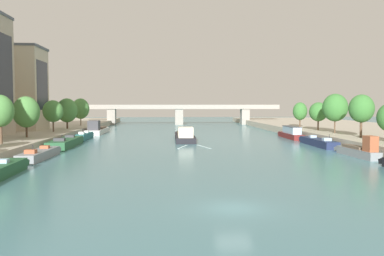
# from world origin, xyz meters

# --- Properties ---
(ground_plane) EXTENTS (400.00, 400.00, 0.00)m
(ground_plane) POSITION_xyz_m (0.00, 0.00, 0.00)
(ground_plane) COLOR teal
(quay_right) EXTENTS (36.00, 170.00, 1.63)m
(quay_right) POSITION_xyz_m (41.67, 55.00, 0.81)
(quay_right) COLOR #B2A893
(quay_right) RESTS_ON ground
(barge_midriver) EXTENTS (3.92, 19.53, 2.95)m
(barge_midriver) POSITION_xyz_m (-0.91, 52.63, 0.87)
(barge_midriver) COLOR black
(barge_midriver) RESTS_ON ground
(wake_behind_barge) EXTENTS (5.60, 5.91, 0.03)m
(wake_behind_barge) POSITION_xyz_m (-0.04, 39.88, 0.01)
(wake_behind_barge) COLOR silver
(wake_behind_barge) RESTS_ON ground
(moored_boat_left_end) EXTENTS (2.52, 12.12, 2.21)m
(moored_boat_left_end) POSITION_xyz_m (-21.41, 26.77, 0.58)
(moored_boat_left_end) COLOR gray
(moored_boat_left_end) RESTS_ON ground
(moored_boat_left_downstream) EXTENTS (3.30, 15.31, 2.43)m
(moored_boat_left_downstream) POSITION_xyz_m (-21.70, 41.90, 0.69)
(moored_boat_left_downstream) COLOR #235633
(moored_boat_left_downstream) RESTS_ON ground
(moored_boat_left_lone) EXTENTS (1.93, 10.36, 2.36)m
(moored_boat_left_lone) POSITION_xyz_m (-21.43, 56.17, 0.67)
(moored_boat_left_lone) COLOR #23666B
(moored_boat_left_lone) RESTS_ON ground
(moored_boat_left_far) EXTENTS (3.42, 16.76, 3.41)m
(moored_boat_left_far) POSITION_xyz_m (-21.55, 72.23, 0.99)
(moored_boat_left_far) COLOR silver
(moored_boat_left_far) RESTS_ON ground
(moored_boat_right_near) EXTENTS (1.99, 10.24, 3.12)m
(moored_boat_right_near) POSITION_xyz_m (21.69, 25.48, 0.91)
(moored_boat_right_near) COLOR gray
(moored_boat_right_near) RESTS_ON ground
(moored_boat_right_upstream) EXTENTS (2.50, 13.91, 2.31)m
(moored_boat_right_upstream) POSITION_xyz_m (21.76, 40.30, 0.63)
(moored_boat_right_upstream) COLOR #1E284C
(moored_boat_right_upstream) RESTS_ON ground
(moored_boat_right_end) EXTENTS (2.48, 12.77, 2.59)m
(moored_boat_right_end) POSITION_xyz_m (21.88, 55.61, 1.08)
(moored_boat_right_end) COLOR maroon
(moored_boat_right_end) RESTS_ON ground
(tree_left_nearest) EXTENTS (3.68, 3.68, 6.91)m
(tree_left_nearest) POSITION_xyz_m (-27.87, 30.58, 6.26)
(tree_left_nearest) COLOR brown
(tree_left_nearest) RESTS_ON quay_left
(tree_left_third) EXTENTS (4.42, 4.42, 6.93)m
(tree_left_third) POSITION_xyz_m (-28.16, 41.76, 5.91)
(tree_left_third) COLOR brown
(tree_left_third) RESTS_ON quay_left
(tree_left_distant) EXTENTS (4.06, 4.06, 6.41)m
(tree_left_distant) POSITION_xyz_m (-27.52, 55.36, 5.80)
(tree_left_distant) COLOR brown
(tree_left_distant) RESTS_ON quay_left
(tree_left_by_lamp) EXTENTS (4.75, 4.75, 6.94)m
(tree_left_by_lamp) POSITION_xyz_m (-27.33, 65.99, 5.81)
(tree_left_by_lamp) COLOR brown
(tree_left_by_lamp) RESTS_ON quay_left
(tree_left_second) EXTENTS (4.49, 4.49, 7.14)m
(tree_left_second) POSITION_xyz_m (-27.06, 79.34, 6.06)
(tree_left_second) COLOR brown
(tree_left_second) RESTS_ON quay_left
(tree_right_distant) EXTENTS (4.12, 4.12, 7.22)m
(tree_right_distant) POSITION_xyz_m (27.96, 37.42, 6.48)
(tree_right_distant) COLOR brown
(tree_right_distant) RESTS_ON quay_right
(tree_right_end_of_row) EXTENTS (4.78, 4.78, 7.61)m
(tree_right_end_of_row) POSITION_xyz_m (27.93, 47.66, 6.57)
(tree_right_end_of_row) COLOR brown
(tree_right_end_of_row) RESTS_ON quay_right
(tree_right_by_lamp) EXTENTS (3.83, 3.83, 6.01)m
(tree_right_by_lamp) POSITION_xyz_m (27.78, 55.69, 5.60)
(tree_right_by_lamp) COLOR brown
(tree_right_by_lamp) RESTS_ON quay_right
(tree_right_far) EXTENTS (3.41, 3.41, 6.06)m
(tree_right_far) POSITION_xyz_m (27.87, 67.50, 5.52)
(tree_right_far) COLOR brown
(tree_right_far) RESTS_ON quay_right
(building_left_corner) EXTENTS (15.57, 9.82, 18.04)m
(building_left_corner) POSITION_xyz_m (-38.88, 61.38, 10.66)
(building_left_corner) COLOR beige
(building_left_corner) RESTS_ON quay_left
(bridge_far) EXTENTS (71.34, 4.40, 7.08)m
(bridge_far) POSITION_xyz_m (0.00, 113.91, 4.63)
(bridge_far) COLOR gray
(bridge_far) RESTS_ON ground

